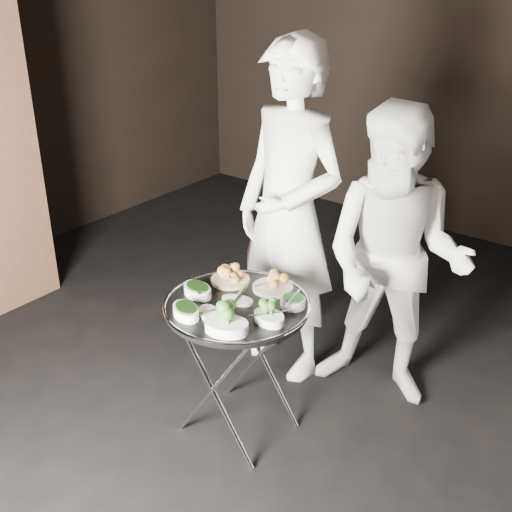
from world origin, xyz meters
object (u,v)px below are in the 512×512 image
Objects in this scene: tray_stand at (238,363)px; waiter_left at (289,215)px; serving_tray at (237,305)px; waiter_right at (395,262)px.

tray_stand is 0.86m from waiter_left.
waiter_right is (0.45, 0.74, 0.08)m from serving_tray.
waiter_right is at bearing 58.74° from tray_stand.
waiter_right is (0.61, 0.09, -0.14)m from waiter_left.
waiter_left is 1.17× the size of waiter_right.
waiter_right reaches higher than tray_stand.
tray_stand is at bearing -132.77° from waiter_right.
serving_tray is at bearing 0.00° from tray_stand.
waiter_left reaches higher than serving_tray.
serving_tray is at bearing -132.77° from waiter_right.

